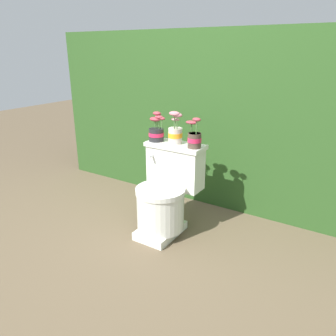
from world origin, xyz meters
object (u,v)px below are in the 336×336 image
(potted_plant_middle, at_px, (194,138))
(potted_plant_midleft, at_px, (175,131))
(potted_plant_left, at_px, (156,131))
(toilet, at_px, (166,194))

(potted_plant_middle, bearing_deg, potted_plant_midleft, 172.85)
(potted_plant_left, xyz_separation_m, potted_plant_midleft, (0.16, 0.01, 0.02))
(toilet, xyz_separation_m, potted_plant_left, (-0.16, 0.12, 0.44))
(toilet, distance_m, potted_plant_middle, 0.48)
(toilet, distance_m, potted_plant_left, 0.48)
(toilet, bearing_deg, potted_plant_left, 143.37)
(toilet, relative_size, potted_plant_midleft, 2.69)
(potted_plant_left, height_order, potted_plant_midleft, potted_plant_midleft)
(potted_plant_left, bearing_deg, potted_plant_midleft, 4.39)
(potted_plant_midleft, height_order, potted_plant_middle, potted_plant_midleft)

